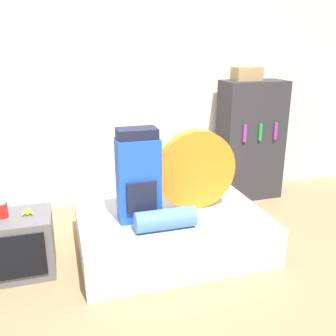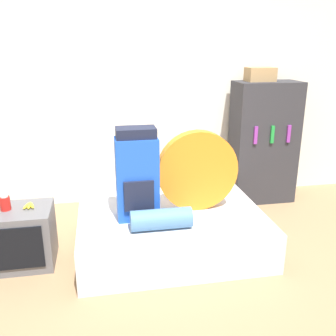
# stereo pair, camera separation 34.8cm
# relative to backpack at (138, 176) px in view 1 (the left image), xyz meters

# --- Properties ---
(ground_plane) EXTENTS (16.00, 16.00, 0.00)m
(ground_plane) POSITION_rel_backpack_xyz_m (0.29, -0.44, -0.80)
(ground_plane) COLOR #997551
(wall_back) EXTENTS (8.00, 0.05, 2.60)m
(wall_back) POSITION_rel_backpack_xyz_m (0.29, 1.39, 0.50)
(wall_back) COLOR silver
(wall_back) RESTS_ON ground_plane
(bed) EXTENTS (1.76, 1.32, 0.38)m
(bed) POSITION_rel_backpack_xyz_m (0.32, 0.06, -0.61)
(bed) COLOR silver
(bed) RESTS_ON ground_plane
(backpack) EXTENTS (0.38, 0.26, 0.85)m
(backpack) POSITION_rel_backpack_xyz_m (0.00, 0.00, 0.00)
(backpack) COLOR blue
(backpack) RESTS_ON bed
(tent_bag) EXTENTS (0.78, 0.11, 0.78)m
(tent_bag) POSITION_rel_backpack_xyz_m (0.59, 0.10, -0.03)
(tent_bag) COLOR orange
(tent_bag) RESTS_ON bed
(sleeping_roll) EXTENTS (0.54, 0.19, 0.19)m
(sleeping_roll) POSITION_rel_backpack_xyz_m (0.17, -0.27, -0.32)
(sleeping_roll) COLOR teal
(sleeping_roll) RESTS_ON bed
(television) EXTENTS (0.60, 0.49, 0.53)m
(television) POSITION_rel_backpack_xyz_m (-1.08, 0.02, -0.53)
(television) COLOR #5B5B60
(television) RESTS_ON ground_plane
(canister) EXTENTS (0.09, 0.09, 0.14)m
(canister) POSITION_rel_backpack_xyz_m (-1.16, 0.04, -0.20)
(canister) COLOR red
(canister) RESTS_ON television
(banana_bunch) EXTENTS (0.11, 0.14, 0.03)m
(banana_bunch) POSITION_rel_backpack_xyz_m (-0.97, 0.07, -0.25)
(banana_bunch) COLOR yellow
(banana_bunch) RESTS_ON television
(bookshelf) EXTENTS (0.79, 0.45, 1.51)m
(bookshelf) POSITION_rel_backpack_xyz_m (1.70, 1.06, -0.04)
(bookshelf) COLOR #2D2D33
(bookshelf) RESTS_ON ground_plane
(cardboard_box) EXTENTS (0.33, 0.23, 0.16)m
(cardboard_box) POSITION_rel_backpack_xyz_m (1.60, 1.09, 0.79)
(cardboard_box) COLOR #A88456
(cardboard_box) RESTS_ON bookshelf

